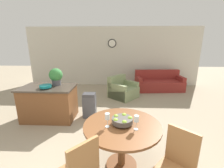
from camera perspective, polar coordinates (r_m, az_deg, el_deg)
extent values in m
cube|color=beige|center=(7.15, 0.35, 10.33)|extent=(8.00, 0.06, 2.70)
cylinder|color=black|center=(7.09, 0.04, 15.24)|extent=(0.39, 0.02, 0.39)
cylinder|color=white|center=(7.07, 0.03, 15.24)|extent=(0.31, 0.01, 0.31)
cylinder|color=brown|center=(2.80, 3.60, -28.20)|extent=(0.50, 0.50, 0.04)
cylinder|color=brown|center=(2.57, 3.74, -22.32)|extent=(0.12, 0.12, 0.68)
cylinder|color=brown|center=(2.37, 3.89, -15.41)|extent=(1.18, 1.18, 0.03)
cube|color=#9E6B3D|center=(1.84, -10.57, -27.56)|extent=(0.29, 0.31, 0.50)
cube|color=#9E6B3D|center=(2.19, 25.08, -20.99)|extent=(0.31, 0.29, 0.50)
cylinder|color=#4C4742|center=(2.35, 3.90, -14.73)|extent=(0.12, 0.12, 0.03)
cylinder|color=#4C4742|center=(2.33, 3.93, -13.61)|extent=(0.32, 0.32, 0.07)
sphere|color=#8CB738|center=(2.33, 6.85, -12.95)|extent=(0.08, 0.08, 0.08)
sphere|color=#8CB738|center=(2.42, 4.62, -11.84)|extent=(0.08, 0.08, 0.08)
sphere|color=#8CB738|center=(2.37, 1.52, -12.33)|extent=(0.08, 0.08, 0.08)
sphere|color=#8CB738|center=(2.26, 1.38, -13.80)|extent=(0.08, 0.08, 0.08)
sphere|color=#8CB738|center=(2.22, 4.72, -14.48)|extent=(0.08, 0.08, 0.08)
cylinder|color=silver|center=(2.29, -1.77, -15.93)|extent=(0.06, 0.06, 0.01)
cylinder|color=silver|center=(2.26, -1.78, -14.57)|extent=(0.01, 0.01, 0.12)
cylinder|color=silver|center=(2.21, -1.81, -12.21)|extent=(0.07, 0.07, 0.09)
cylinder|color=silver|center=(2.26, 9.12, -16.61)|extent=(0.06, 0.06, 0.01)
cylinder|color=silver|center=(2.23, 9.19, -15.25)|extent=(0.01, 0.01, 0.12)
cylinder|color=silver|center=(2.18, 9.31, -12.86)|extent=(0.07, 0.07, 0.09)
cube|color=brown|center=(4.30, -22.66, -6.84)|extent=(1.29, 0.78, 0.84)
cube|color=#42382D|center=(4.17, -23.26, -1.18)|extent=(1.35, 0.84, 0.04)
cylinder|color=#147A7F|center=(4.01, -23.91, -1.37)|extent=(0.10, 0.10, 0.02)
cylinder|color=#147A7F|center=(4.00, -23.97, -0.76)|extent=(0.29, 0.29, 0.06)
cylinder|color=#4C4C51|center=(4.21, -20.38, 0.60)|extent=(0.23, 0.23, 0.15)
sphere|color=#387F3D|center=(4.17, -20.63, 3.28)|extent=(0.34, 0.34, 0.34)
cube|color=#47474C|center=(4.14, -8.54, -8.51)|extent=(0.34, 0.27, 0.59)
cube|color=#3C3C41|center=(4.02, -8.72, -4.11)|extent=(0.32, 0.26, 0.08)
cube|color=maroon|center=(6.76, 17.40, -0.48)|extent=(2.01, 1.03, 0.42)
cube|color=maroon|center=(6.98, 16.75, 3.55)|extent=(1.96, 0.35, 0.41)
cube|color=maroon|center=(6.49, 9.99, 0.20)|extent=(0.22, 0.81, 0.60)
cube|color=maroon|center=(7.09, 24.29, 0.33)|extent=(0.22, 0.81, 0.60)
cube|color=gray|center=(5.59, 4.40, -3.12)|extent=(1.21, 1.20, 0.40)
cube|color=gray|center=(5.69, 1.85, 1.35)|extent=(0.70, 0.77, 0.39)
cube|color=gray|center=(5.30, 1.98, -3.13)|extent=(0.68, 0.61, 0.57)
cube|color=gray|center=(5.84, 6.64, -1.49)|extent=(0.68, 0.61, 0.57)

